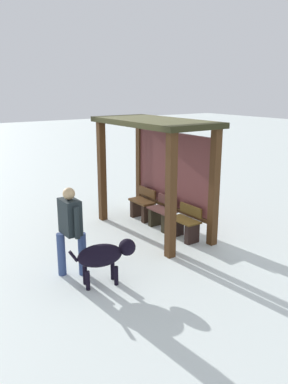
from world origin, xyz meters
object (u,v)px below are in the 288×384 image
dog (105,255)px  bench_right_inside (185,226)px  bus_shelter (160,151)px  bench_left_inside (143,206)px  bench_center_inside (162,216)px  person_walking (70,225)px

dog → bench_right_inside: bearing=108.0°
bus_shelter → dog: size_ratio=2.74×
bench_left_inside → bench_center_inside: bench_left_inside is taller
bus_shelter → bench_right_inside: 1.70m
bench_center_inside → dog: bench_center_inside is taller
bus_shelter → person_walking: bearing=-69.6°
bench_left_inside → dog: 3.33m
bus_shelter → bench_center_inside: bus_shelter is taller
bus_shelter → bench_left_inside: (-0.80, 0.09, -1.47)m
bench_left_inside → bench_right_inside: bench_left_inside is taller
bus_shelter → bench_left_inside: bearing=173.8°
person_walking → bench_left_inside: bearing=123.5°
bus_shelter → bench_center_inside: bearing=90.0°
person_walking → bench_right_inside: bearing=93.3°
bench_center_inside → bench_right_inside: bench_center_inside is taller
bench_right_inside → person_walking: person_walking is taller
bench_center_inside → dog: bearing=-56.3°
bench_left_inside → person_walking: (1.75, -2.65, 0.58)m
person_walking → dog: bearing=27.0°
bench_left_inside → person_walking: bearing=-56.5°
person_walking → dog: size_ratio=1.43×
person_walking → dog: (0.61, 0.31, -0.39)m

